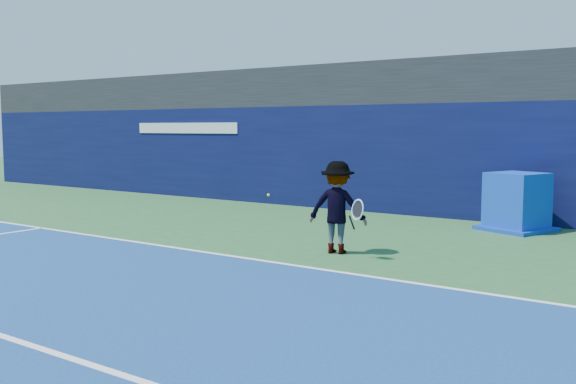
# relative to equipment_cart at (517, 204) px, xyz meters

# --- Properties ---
(ground) EXTENTS (80.00, 80.00, 0.00)m
(ground) POSITION_rel_equipment_cart_xyz_m (-4.27, -9.09, -0.61)
(ground) COLOR #285A2E
(ground) RESTS_ON ground
(baseline) EXTENTS (24.00, 0.10, 0.01)m
(baseline) POSITION_rel_equipment_cart_xyz_m (-4.27, -6.09, -0.60)
(baseline) COLOR white
(baseline) RESTS_ON ground
(stadium_band) EXTENTS (36.00, 3.00, 1.20)m
(stadium_band) POSITION_rel_equipment_cart_xyz_m (-4.27, 2.41, 2.99)
(stadium_band) COLOR black
(stadium_band) RESTS_ON back_wall_assembly
(back_wall_assembly) EXTENTS (36.00, 1.03, 3.00)m
(back_wall_assembly) POSITION_rel_equipment_cart_xyz_m (-4.27, 1.41, 0.89)
(back_wall_assembly) COLOR #0A0F38
(back_wall_assembly) RESTS_ON ground
(equipment_cart) EXTENTS (1.80, 1.80, 1.34)m
(equipment_cart) POSITION_rel_equipment_cart_xyz_m (0.00, 0.00, 0.00)
(equipment_cart) COLOR #0D36B9
(equipment_cart) RESTS_ON ground
(tennis_player) EXTENTS (1.37, 0.89, 1.74)m
(tennis_player) POSITION_rel_equipment_cart_xyz_m (-2.05, -4.67, 0.26)
(tennis_player) COLOR white
(tennis_player) RESTS_ON ground
(tennis_ball) EXTENTS (0.07, 0.07, 0.07)m
(tennis_ball) POSITION_rel_equipment_cart_xyz_m (-4.89, -3.03, 0.18)
(tennis_ball) COLOR #BDDE18
(tennis_ball) RESTS_ON ground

